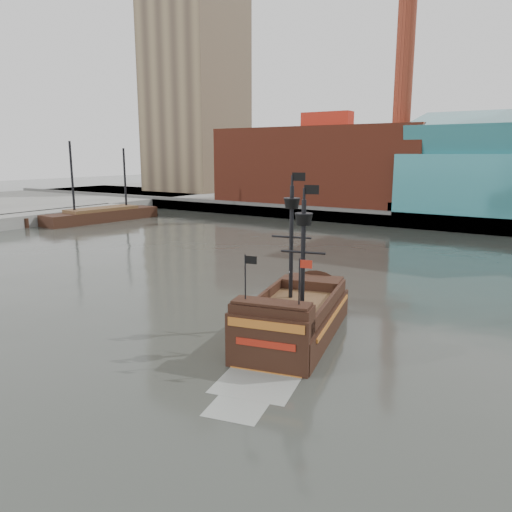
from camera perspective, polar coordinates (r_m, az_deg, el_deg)
The scene contains 7 objects.
ground at distance 31.45m, azimuth -13.83°, elevation -11.28°, with size 400.00×400.00×0.00m, color #272924.
promenade_far at distance 114.03m, azimuth 22.35°, elevation 5.19°, with size 220.00×60.00×2.00m, color slate.
seawall at distance 85.40m, azimuth 18.45°, elevation 3.78°, with size 220.00×1.00×2.60m, color #4C4C49.
pier at distance 94.35m, azimuth -24.71°, elevation 3.82°, with size 6.00×40.00×2.00m, color slate.
skyline at distance 106.01m, azimuth 25.42°, elevation 17.31°, with size 149.00×45.00×62.00m.
pirate_ship at distance 33.63m, azimuth 4.41°, elevation -7.52°, with size 8.06×16.18×11.63m.
docked_vessel at distance 94.97m, azimuth -17.18°, elevation 4.38°, with size 6.84×22.13×14.81m.
Camera 1 is at (21.60, -19.42, 12.06)m, focal length 35.00 mm.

